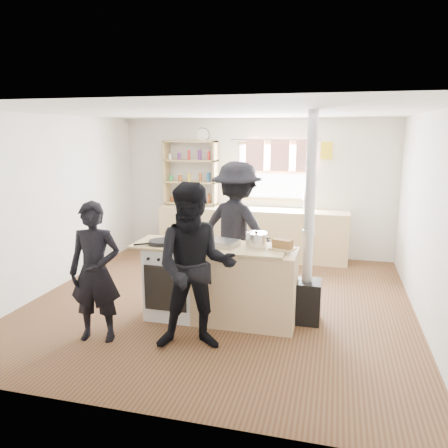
{
  "coord_description": "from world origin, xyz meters",
  "views": [
    {
      "loc": [
        1.44,
        -5.4,
        2.26
      ],
      "look_at": [
        0.07,
        -0.1,
        1.1
      ],
      "focal_mm": 35.0,
      "sensor_mm": 36.0,
      "label": 1
    }
  ],
  "objects_px": {
    "stockpot_counter": "(256,240)",
    "flue_heater": "(307,270)",
    "cooking_island": "(221,283)",
    "stockpot_stove": "(193,235)",
    "person_far": "(237,229)",
    "person_near_right": "(195,268)",
    "skillet_greens": "(162,242)",
    "bread_board": "(282,245)",
    "roast_tray": "(223,243)",
    "thermos": "(306,202)",
    "person_near_left": "(95,272)"
  },
  "relations": [
    {
      "from": "stockpot_stove",
      "to": "flue_heater",
      "type": "relative_size",
      "value": 0.08
    },
    {
      "from": "cooking_island",
      "to": "person_near_left",
      "type": "bearing_deg",
      "value": -144.85
    },
    {
      "from": "cooking_island",
      "to": "stockpot_counter",
      "type": "relative_size",
      "value": 7.69
    },
    {
      "from": "person_near_right",
      "to": "bread_board",
      "type": "bearing_deg",
      "value": 29.15
    },
    {
      "from": "roast_tray",
      "to": "stockpot_stove",
      "type": "xyz_separation_m",
      "value": [
        -0.42,
        0.16,
        0.03
      ]
    },
    {
      "from": "thermos",
      "to": "skillet_greens",
      "type": "bearing_deg",
      "value": -117.65
    },
    {
      "from": "cooking_island",
      "to": "stockpot_counter",
      "type": "distance_m",
      "value": 0.69
    },
    {
      "from": "thermos",
      "to": "cooking_island",
      "type": "xyz_separation_m",
      "value": [
        -0.8,
        -2.77,
        -0.6
      ]
    },
    {
      "from": "person_near_left",
      "to": "person_far",
      "type": "height_order",
      "value": "person_far"
    },
    {
      "from": "stockpot_counter",
      "to": "flue_heater",
      "type": "relative_size",
      "value": 0.1
    },
    {
      "from": "skillet_greens",
      "to": "person_far",
      "type": "height_order",
      "value": "person_far"
    },
    {
      "from": "flue_heater",
      "to": "person_near_left",
      "type": "relative_size",
      "value": 1.62
    },
    {
      "from": "roast_tray",
      "to": "stockpot_counter",
      "type": "height_order",
      "value": "stockpot_counter"
    },
    {
      "from": "roast_tray",
      "to": "person_near_right",
      "type": "distance_m",
      "value": 0.77
    },
    {
      "from": "flue_heater",
      "to": "person_near_right",
      "type": "distance_m",
      "value": 1.46
    },
    {
      "from": "thermos",
      "to": "stockpot_counter",
      "type": "height_order",
      "value": "thermos"
    },
    {
      "from": "thermos",
      "to": "person_near_right",
      "type": "xyz_separation_m",
      "value": [
        -0.87,
        -3.52,
        -0.18
      ]
    },
    {
      "from": "roast_tray",
      "to": "cooking_island",
      "type": "bearing_deg",
      "value": -169.2
    },
    {
      "from": "flue_heater",
      "to": "stockpot_counter",
      "type": "bearing_deg",
      "value": -167.18
    },
    {
      "from": "bread_board",
      "to": "flue_heater",
      "type": "distance_m",
      "value": 0.47
    },
    {
      "from": "person_near_left",
      "to": "person_far",
      "type": "distance_m",
      "value": 2.12
    },
    {
      "from": "stockpot_stove",
      "to": "cooking_island",
      "type": "bearing_deg",
      "value": -23.05
    },
    {
      "from": "bread_board",
      "to": "person_far",
      "type": "height_order",
      "value": "person_far"
    },
    {
      "from": "bread_board",
      "to": "roast_tray",
      "type": "bearing_deg",
      "value": -178.7
    },
    {
      "from": "stockpot_stove",
      "to": "person_near_right",
      "type": "bearing_deg",
      "value": -70.51
    },
    {
      "from": "stockpot_stove",
      "to": "person_far",
      "type": "height_order",
      "value": "person_far"
    },
    {
      "from": "stockpot_stove",
      "to": "stockpot_counter",
      "type": "xyz_separation_m",
      "value": [
        0.81,
        -0.1,
        0.01
      ]
    },
    {
      "from": "roast_tray",
      "to": "flue_heater",
      "type": "bearing_deg",
      "value": 11.38
    },
    {
      "from": "stockpot_counter",
      "to": "flue_heater",
      "type": "bearing_deg",
      "value": 12.82
    },
    {
      "from": "thermos",
      "to": "person_far",
      "type": "distance_m",
      "value": 2.02
    },
    {
      "from": "thermos",
      "to": "flue_heater",
      "type": "relative_size",
      "value": 0.13
    },
    {
      "from": "cooking_island",
      "to": "person_far",
      "type": "bearing_deg",
      "value": 90.5
    },
    {
      "from": "cooking_island",
      "to": "stockpot_stove",
      "type": "relative_size",
      "value": 9.8
    },
    {
      "from": "stockpot_stove",
      "to": "person_near_right",
      "type": "relative_size",
      "value": 0.11
    },
    {
      "from": "bread_board",
      "to": "person_near_left",
      "type": "distance_m",
      "value": 2.11
    },
    {
      "from": "person_far",
      "to": "cooking_island",
      "type": "bearing_deg",
      "value": 110.96
    },
    {
      "from": "stockpot_stove",
      "to": "thermos",
      "type": "bearing_deg",
      "value": 65.36
    },
    {
      "from": "person_near_right",
      "to": "person_near_left",
      "type": "bearing_deg",
      "value": 169.62
    },
    {
      "from": "person_far",
      "to": "roast_tray",
      "type": "bearing_deg",
      "value": 112.45
    },
    {
      "from": "roast_tray",
      "to": "person_near_right",
      "type": "bearing_deg",
      "value": -97.17
    },
    {
      "from": "person_near_right",
      "to": "cooking_island",
      "type": "bearing_deg",
      "value": 69.95
    },
    {
      "from": "thermos",
      "to": "bread_board",
      "type": "bearing_deg",
      "value": -91.34
    },
    {
      "from": "flue_heater",
      "to": "stockpot_stove",
      "type": "bearing_deg",
      "value": -178.58
    },
    {
      "from": "stockpot_stove",
      "to": "person_near_left",
      "type": "bearing_deg",
      "value": -128.15
    },
    {
      "from": "person_far",
      "to": "person_near_right",
      "type": "bearing_deg",
      "value": 108.3
    },
    {
      "from": "skillet_greens",
      "to": "bread_board",
      "type": "bearing_deg",
      "value": 4.92
    },
    {
      "from": "person_near_left",
      "to": "flue_heater",
      "type": "bearing_deg",
      "value": 14.71
    },
    {
      "from": "stockpot_stove",
      "to": "person_near_right",
      "type": "distance_m",
      "value": 0.98
    },
    {
      "from": "thermos",
      "to": "roast_tray",
      "type": "relative_size",
      "value": 0.82
    },
    {
      "from": "person_near_left",
      "to": "skillet_greens",
      "type": "bearing_deg",
      "value": 46.42
    }
  ]
}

